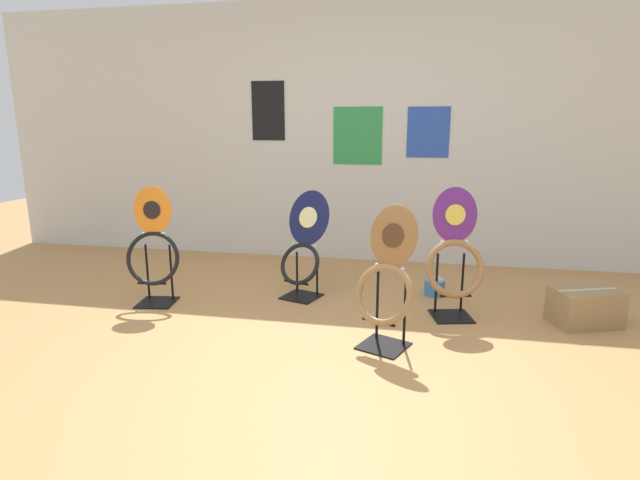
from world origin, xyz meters
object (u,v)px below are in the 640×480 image
at_px(paint_can, 435,286).
at_px(toilet_seat_display_orange_sun, 153,248).
at_px(storage_box, 585,307).
at_px(toilet_seat_display_woodgrain, 387,279).
at_px(toilet_seat_display_purple_note, 455,261).
at_px(toilet_seat_display_navy_moon, 304,248).

bearing_deg(paint_can, toilet_seat_display_orange_sun, -163.76).
xyz_separation_m(toilet_seat_display_orange_sun, storage_box, (3.21, 0.19, -0.33)).
relative_size(toilet_seat_display_woodgrain, toilet_seat_display_purple_note, 0.95).
xyz_separation_m(toilet_seat_display_orange_sun, paint_can, (2.18, 0.64, -0.38)).
bearing_deg(toilet_seat_display_orange_sun, storage_box, 3.33).
relative_size(toilet_seat_display_purple_note, paint_can, 5.50).
height_order(paint_can, storage_box, storage_box).
bearing_deg(toilet_seat_display_woodgrain, toilet_seat_display_orange_sun, 166.35).
height_order(toilet_seat_display_woodgrain, storage_box, toilet_seat_display_woodgrain).
distance_m(toilet_seat_display_navy_moon, toilet_seat_display_orange_sun, 1.18).
xyz_separation_m(toilet_seat_display_navy_moon, toilet_seat_display_woodgrain, (0.73, -0.85, 0.03)).
bearing_deg(storage_box, toilet_seat_display_purple_note, -177.16).
bearing_deg(toilet_seat_display_woodgrain, paint_can, 72.65).
relative_size(toilet_seat_display_purple_note, storage_box, 1.86).
distance_m(toilet_seat_display_orange_sun, storage_box, 3.23).
bearing_deg(storage_box, toilet_seat_display_navy_moon, 174.20).
relative_size(toilet_seat_display_orange_sun, toilet_seat_display_purple_note, 0.97).
distance_m(toilet_seat_display_purple_note, paint_can, 0.62).
relative_size(toilet_seat_display_woodgrain, storage_box, 1.76).
xyz_separation_m(toilet_seat_display_orange_sun, toilet_seat_display_woodgrain, (1.84, -0.45, -0.01)).
relative_size(toilet_seat_display_navy_moon, toilet_seat_display_purple_note, 0.91).
relative_size(paint_can, storage_box, 0.34).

